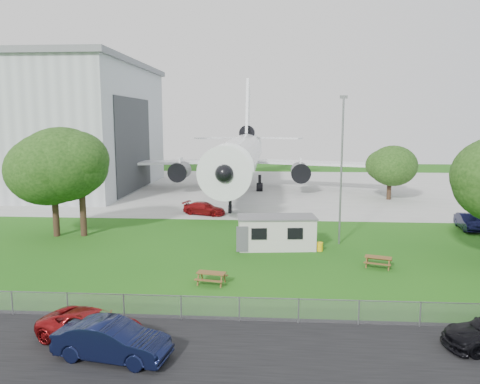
# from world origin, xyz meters

# --- Properties ---
(ground) EXTENTS (160.00, 160.00, 0.00)m
(ground) POSITION_xyz_m (0.00, 0.00, 0.00)
(ground) COLOR #296816
(asphalt_strip) EXTENTS (120.00, 8.00, 0.02)m
(asphalt_strip) POSITION_xyz_m (0.00, -13.00, 0.01)
(asphalt_strip) COLOR black
(asphalt_strip) RESTS_ON ground
(concrete_apron) EXTENTS (120.00, 46.00, 0.03)m
(concrete_apron) POSITION_xyz_m (0.00, 38.00, 0.01)
(concrete_apron) COLOR #B7B7B2
(concrete_apron) RESTS_ON ground
(hangar) EXTENTS (43.00, 31.00, 18.55)m
(hangar) POSITION_xyz_m (-37.97, 36.00, 9.41)
(hangar) COLOR #B2B7BC
(hangar) RESTS_ON ground
(airliner) EXTENTS (46.36, 47.73, 17.69)m
(airliner) POSITION_xyz_m (-2.00, 35.86, 5.27)
(airliner) COLOR white
(airliner) RESTS_ON ground
(site_cabin) EXTENTS (6.88, 3.34, 2.62)m
(site_cabin) POSITION_xyz_m (3.00, 4.51, 1.31)
(site_cabin) COLOR beige
(site_cabin) RESTS_ON ground
(picnic_west) EXTENTS (2.04, 1.80, 0.76)m
(picnic_west) POSITION_xyz_m (-1.14, -4.11, 0.00)
(picnic_west) COLOR brown
(picnic_west) RESTS_ON ground
(picnic_east) EXTENTS (2.18, 1.99, 0.76)m
(picnic_east) POSITION_xyz_m (10.04, 0.05, 0.00)
(picnic_east) COLOR brown
(picnic_east) RESTS_ON ground
(fence) EXTENTS (58.00, 0.04, 1.30)m
(fence) POSITION_xyz_m (0.00, -9.50, 0.00)
(fence) COLOR gray
(fence) RESTS_ON ground
(lamp_mast) EXTENTS (0.16, 0.16, 12.00)m
(lamp_mast) POSITION_xyz_m (8.20, 6.20, 6.00)
(lamp_mast) COLOR slate
(lamp_mast) RESTS_ON ground
(tree_west_big) EXTENTS (7.76, 7.76, 10.06)m
(tree_west_big) POSITION_xyz_m (-16.44, 7.17, 6.17)
(tree_west_big) COLOR #382619
(tree_west_big) RESTS_ON ground
(tree_west_small) EXTENTS (6.76, 6.76, 9.68)m
(tree_west_small) POSITION_xyz_m (-14.07, 7.45, 6.29)
(tree_west_small) COLOR #382619
(tree_west_small) RESTS_ON ground
(tree_far_apron) EXTENTS (6.18, 6.18, 7.55)m
(tree_far_apron) POSITION_xyz_m (17.67, 28.79, 4.45)
(tree_far_apron) COLOR #382619
(tree_far_apron) RESTS_ON ground
(car_centre_sedan) EXTENTS (5.23, 2.60, 1.65)m
(car_centre_sedan) POSITION_xyz_m (-4.16, -13.66, 0.82)
(car_centre_sedan) COLOR black
(car_centre_sedan) RESTS_ON ground
(car_west_estate) EXTENTS (5.61, 3.84, 1.43)m
(car_west_estate) POSITION_xyz_m (-5.64, -12.19, 0.71)
(car_west_estate) COLOR maroon
(car_west_estate) RESTS_ON ground
(car_ne_sedan) EXTENTS (1.93, 4.54, 1.46)m
(car_ne_sedan) POSITION_xyz_m (21.03, 12.20, 0.73)
(car_ne_sedan) COLOR black
(car_ne_sedan) RESTS_ON ground
(car_apron_van) EXTENTS (5.05, 3.29, 1.36)m
(car_apron_van) POSITION_xyz_m (-4.73, 17.42, 0.68)
(car_apron_van) COLOR maroon
(car_apron_van) RESTS_ON ground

